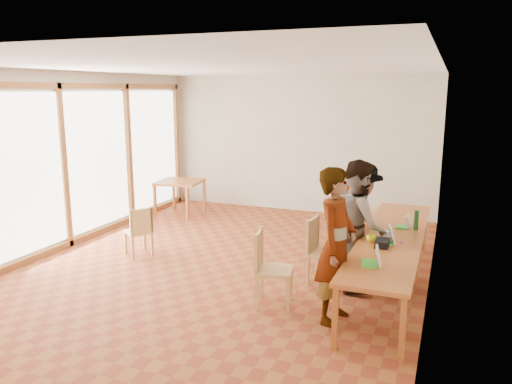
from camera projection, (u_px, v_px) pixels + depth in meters
ground at (222, 267)px, 7.68m from camera, size 8.00×8.00×0.00m
wall_back at (298, 144)px, 11.03m from camera, size 6.00×0.10×3.00m
wall_right at (435, 185)px, 6.31m from camera, size 0.10×8.00×3.00m
window_wall at (63, 161)px, 8.44m from camera, size 0.10×8.00×3.00m
ceiling at (219, 66)px, 7.07m from camera, size 6.00×8.00×0.04m
communal_table at (392, 239)px, 6.77m from camera, size 0.80×4.00×0.75m
side_table at (180, 184)px, 10.82m from camera, size 0.90×0.90×0.75m
chair_near at (266, 260)px, 6.26m from camera, size 0.53×0.53×0.51m
chair_mid at (319, 243)px, 6.98m from camera, size 0.48×0.48×0.50m
chair_far at (334, 222)px, 8.04m from camera, size 0.53×0.53×0.52m
chair_empty at (358, 202)px, 9.41m from camera, size 0.53×0.53×0.52m
chair_spare at (140, 226)px, 8.11m from camera, size 0.54×0.54×0.44m
person_near at (336, 246)px, 5.77m from camera, size 0.51×0.71×1.84m
person_mid at (358, 224)px, 6.78m from camera, size 0.94×1.05×1.78m
person_far at (360, 221)px, 7.13m from camera, size 0.85×1.21×1.70m
laptop_near at (374, 260)px, 5.62m from camera, size 0.25×0.28×0.21m
laptop_mid at (388, 238)px, 6.42m from camera, size 0.29×0.31×0.23m
laptop_far at (405, 224)px, 7.11m from camera, size 0.21×0.24×0.19m
yellow_mug at (371, 238)px, 6.47m from camera, size 0.15×0.15×0.10m
green_bottle at (416, 220)px, 7.00m from camera, size 0.07×0.07×0.28m
clear_glass at (387, 234)px, 6.65m from camera, size 0.07×0.07×0.09m
condiment_cup at (381, 246)px, 6.21m from camera, size 0.08×0.08×0.06m
pink_phone at (402, 242)px, 6.46m from camera, size 0.05×0.10×0.01m
black_pouch at (382, 243)px, 6.27m from camera, size 0.16×0.26×0.09m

